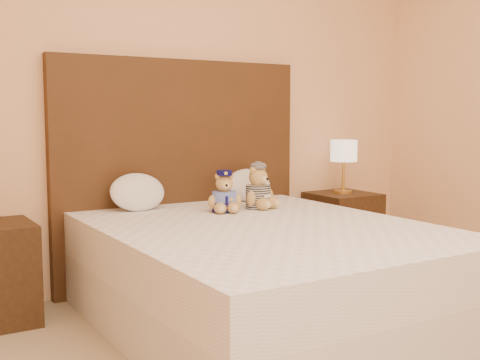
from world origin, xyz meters
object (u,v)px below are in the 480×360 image
lamp (344,154)px  teddy_prisoner (258,187)px  pillow_left (137,190)px  pillow_right (249,183)px  nightstand_right (342,229)px  teddy_police (224,191)px  bed (264,275)px

lamp → teddy_prisoner: size_ratio=1.47×
pillow_left → pillow_right: 0.81m
nightstand_right → teddy_police: size_ratio=2.20×
lamp → teddy_police: size_ratio=1.60×
bed → teddy_prisoner: size_ratio=7.35×
teddy_police → teddy_prisoner: 0.26m
bed → teddy_police: 0.64m
nightstand_right → lamp: size_ratio=1.38×
lamp → pillow_left: lamp is taller
teddy_prisoner → pillow_right: teddy_prisoner is taller
teddy_police → teddy_prisoner: teddy_prisoner is taller
teddy_police → pillow_left: bearing=159.7°
teddy_prisoner → pillow_left: 0.75m
bed → pillow_left: 1.00m
bed → lamp: 1.59m
lamp → teddy_prisoner: (-0.95, -0.29, -0.16)m
teddy_police → bed: bearing=-76.5°
teddy_prisoner → pillow_right: (0.13, 0.32, -0.02)m
teddy_police → pillow_left: size_ratio=0.71×
teddy_police → pillow_left: 0.54m
nightstand_right → teddy_prisoner: bearing=-163.1°
lamp → pillow_left: size_ratio=1.14×
teddy_prisoner → pillow_right: bearing=50.4°
pillow_left → pillow_right: size_ratio=1.05×
pillow_left → pillow_right: (0.81, 0.00, -0.01)m
nightstand_right → pillow_right: pillow_right is taller
bed → pillow_right: (0.43, 0.83, 0.39)m
nightstand_right → teddy_prisoner: (-0.95, -0.29, 0.41)m
lamp → teddy_police: 1.26m
pillow_right → bed: bearing=-117.4°
lamp → pillow_right: (-0.82, 0.03, -0.18)m
bed → teddy_prisoner: bearing=59.9°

